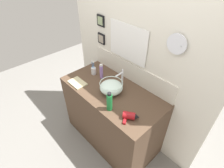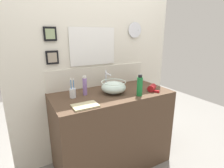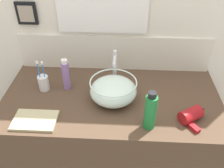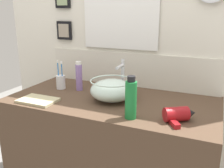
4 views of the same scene
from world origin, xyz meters
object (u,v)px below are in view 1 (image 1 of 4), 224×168
Objects in this scene: toothbrush_cup at (94,71)px; hand_towel at (77,83)px; hair_drier at (130,116)px; lotion_bottle at (101,71)px; glass_bowl_sink at (111,87)px; soap_dispenser at (109,102)px; faucet at (122,77)px.

hand_towel is at bearing -84.90° from toothbrush_cup.
lotion_bottle is (-0.73, 0.24, 0.06)m from hair_drier.
soap_dispenser is at bearing -46.64° from glass_bowl_sink.
lotion_bottle reaches higher than hand_towel.
soap_dispenser is at bearing -24.31° from toothbrush_cup.
lotion_bottle is 0.91× the size of soap_dispenser.
hair_drier is at bearing 15.00° from soap_dispenser.
toothbrush_cup is (-0.87, 0.22, 0.02)m from hair_drier.
toothbrush_cup reaches higher than glass_bowl_sink.
hair_drier is 0.84m from hand_towel.
toothbrush_cup is 0.90× the size of hand_towel.
soap_dispenser is (0.20, -0.38, -0.03)m from faucet.
soap_dispenser is (0.49, -0.31, 0.01)m from lotion_bottle.
hand_towel is (-0.41, -0.21, -0.06)m from glass_bowl_sink.
hair_drier is 0.90m from toothbrush_cup.
hair_drier is at bearing -35.77° from faucet.
glass_bowl_sink is 1.32× the size of lotion_bottle.
faucet is at bearing 11.74° from toothbrush_cup.
toothbrush_cup is at bearing 169.91° from glass_bowl_sink.
glass_bowl_sink is 0.46m from hair_drier.
toothbrush_cup is 0.15m from lotion_bottle.
faucet is 0.45m from toothbrush_cup.
hand_towel is at bearing 179.77° from soap_dispenser.
lotion_bottle reaches higher than hair_drier.
hand_towel is at bearing -137.69° from faucet.
lotion_bottle is 0.58m from soap_dispenser.
lotion_bottle is at bearing 69.22° from hand_towel.
soap_dispenser is at bearing -0.23° from hand_towel.
hair_drier is 0.83× the size of soap_dispenser.
glass_bowl_sink is at bearing 133.36° from soap_dispenser.
hand_towel is at bearing -175.86° from hair_drier.
lotion_bottle is 0.89× the size of hand_towel.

